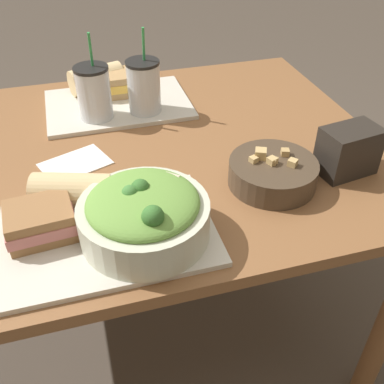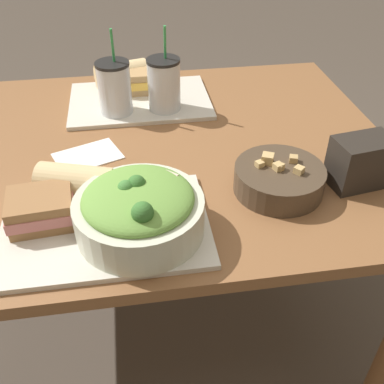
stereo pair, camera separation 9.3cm
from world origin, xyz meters
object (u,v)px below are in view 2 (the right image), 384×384
(drink_cup_dark, at_px, (115,89))
(soup_bowl, at_px, (279,178))
(sandwich_far, at_px, (141,80))
(drink_cup_red, at_px, (164,86))
(baguette_near, at_px, (77,183))
(baguette_far, at_px, (122,74))
(chip_bag, at_px, (361,162))
(napkin_folded, at_px, (88,156))
(sandwich_near, at_px, (41,209))
(salad_bowl, at_px, (141,209))

(drink_cup_dark, bearing_deg, soup_bowl, -49.67)
(sandwich_far, height_order, drink_cup_red, drink_cup_red)
(baguette_near, xyz_separation_m, sandwich_far, (0.17, 0.52, -0.01))
(baguette_far, height_order, chip_bag, chip_bag)
(sandwich_far, bearing_deg, drink_cup_red, -67.07)
(napkin_folded, bearing_deg, drink_cup_dark, 69.18)
(sandwich_near, xyz_separation_m, drink_cup_dark, (0.16, 0.45, 0.04))
(drink_cup_red, relative_size, napkin_folded, 1.28)
(drink_cup_red, xyz_separation_m, napkin_folded, (-0.22, -0.21, -0.08))
(baguette_near, relative_size, napkin_folded, 0.96)
(drink_cup_red, distance_m, chip_bag, 0.57)
(soup_bowl, bearing_deg, sandwich_far, 116.23)
(sandwich_near, bearing_deg, sandwich_far, 63.24)
(drink_cup_dark, relative_size, drink_cup_red, 1.00)
(drink_cup_red, relative_size, chip_bag, 1.67)
(soup_bowl, distance_m, baguette_far, 0.67)
(baguette_far, bearing_deg, sandwich_far, -137.30)
(drink_cup_red, bearing_deg, drink_cup_dark, 180.00)
(sandwich_far, relative_size, napkin_folded, 0.64)
(soup_bowl, height_order, drink_cup_dark, drink_cup_dark)
(sandwich_far, distance_m, baguette_far, 0.06)
(salad_bowl, xyz_separation_m, sandwich_near, (-0.20, 0.06, -0.02))
(baguette_near, relative_size, drink_cup_dark, 0.75)
(chip_bag, xyz_separation_m, napkin_folded, (-0.61, 0.20, -0.06))
(baguette_far, relative_size, drink_cup_red, 0.73)
(soup_bowl, relative_size, sandwich_far, 1.69)
(soup_bowl, relative_size, drink_cup_red, 0.84)
(sandwich_far, bearing_deg, baguette_far, 147.49)
(sandwich_far, relative_size, drink_cup_dark, 0.50)
(sandwich_far, height_order, chip_bag, chip_bag)
(drink_cup_dark, relative_size, napkin_folded, 1.28)
(chip_bag, bearing_deg, sandwich_far, 120.97)
(soup_bowl, height_order, baguette_near, baguette_near)
(soup_bowl, xyz_separation_m, drink_cup_dark, (-0.35, 0.41, 0.05))
(salad_bowl, bearing_deg, napkin_folded, 111.33)
(soup_bowl, xyz_separation_m, sandwich_near, (-0.51, -0.04, 0.01))
(napkin_folded, bearing_deg, baguette_far, 74.94)
(soup_bowl, height_order, sandwich_near, soup_bowl)
(baguette_far, xyz_separation_m, napkin_folded, (-0.10, -0.38, -0.05))
(drink_cup_red, bearing_deg, napkin_folded, -136.26)
(drink_cup_red, bearing_deg, soup_bowl, -62.80)
(soup_bowl, height_order, sandwich_far, soup_bowl)
(chip_bag, bearing_deg, drink_cup_dark, 133.67)
(baguette_far, height_order, drink_cup_dark, drink_cup_dark)
(baguette_near, bearing_deg, drink_cup_red, -12.41)
(drink_cup_red, bearing_deg, sandwich_near, -122.92)
(sandwich_far, height_order, baguette_far, baguette_far)
(soup_bowl, distance_m, chip_bag, 0.19)
(drink_cup_dark, bearing_deg, sandwich_near, -109.03)
(salad_bowl, distance_m, drink_cup_red, 0.52)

